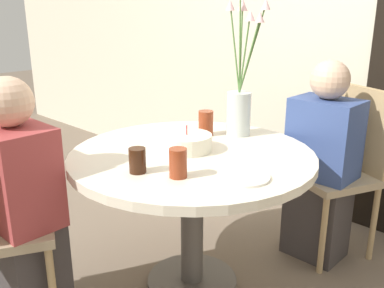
{
  "coord_description": "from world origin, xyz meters",
  "views": [
    {
      "loc": [
        1.29,
        -1.35,
        1.35
      ],
      "look_at": [
        0.0,
        0.0,
        0.75
      ],
      "focal_mm": 40.0,
      "sensor_mm": 36.0,
      "label": 1
    }
  ],
  "objects_px": {
    "flower_vase": "(240,92)",
    "person_woman": "(23,214)",
    "chair_right_flank": "(345,161)",
    "side_plate": "(244,177)",
    "birthday_cake": "(187,142)",
    "person_guest": "(321,169)",
    "drink_glass_1": "(137,160)",
    "drink_glass_2": "(178,163)",
    "drink_glass_0": "(206,123)"
  },
  "relations": [
    {
      "from": "side_plate",
      "to": "person_guest",
      "type": "relative_size",
      "value": 0.19
    },
    {
      "from": "drink_glass_2",
      "to": "person_guest",
      "type": "bearing_deg",
      "value": 81.65
    },
    {
      "from": "drink_glass_0",
      "to": "person_woman",
      "type": "relative_size",
      "value": 0.12
    },
    {
      "from": "flower_vase",
      "to": "person_woman",
      "type": "distance_m",
      "value": 1.18
    },
    {
      "from": "chair_right_flank",
      "to": "side_plate",
      "type": "relative_size",
      "value": 4.51
    },
    {
      "from": "birthday_cake",
      "to": "drink_glass_0",
      "type": "relative_size",
      "value": 1.83
    },
    {
      "from": "person_guest",
      "to": "birthday_cake",
      "type": "bearing_deg",
      "value": -116.94
    },
    {
      "from": "drink_glass_0",
      "to": "drink_glass_1",
      "type": "bearing_deg",
      "value": -75.14
    },
    {
      "from": "birthday_cake",
      "to": "chair_right_flank",
      "type": "bearing_deg",
      "value": 63.55
    },
    {
      "from": "birthday_cake",
      "to": "person_guest",
      "type": "distance_m",
      "value": 0.8
    },
    {
      "from": "drink_glass_1",
      "to": "drink_glass_2",
      "type": "relative_size",
      "value": 0.87
    },
    {
      "from": "birthday_cake",
      "to": "flower_vase",
      "type": "distance_m",
      "value": 0.42
    },
    {
      "from": "flower_vase",
      "to": "person_guest",
      "type": "relative_size",
      "value": 0.7
    },
    {
      "from": "birthday_cake",
      "to": "side_plate",
      "type": "distance_m",
      "value": 0.41
    },
    {
      "from": "flower_vase",
      "to": "chair_right_flank",
      "type": "bearing_deg",
      "value": 48.05
    },
    {
      "from": "person_guest",
      "to": "person_woman",
      "type": "xyz_separation_m",
      "value": [
        -0.66,
        -1.36,
        0.0
      ]
    },
    {
      "from": "chair_right_flank",
      "to": "side_plate",
      "type": "distance_m",
      "value": 0.94
    },
    {
      "from": "chair_right_flank",
      "to": "drink_glass_2",
      "type": "distance_m",
      "value": 1.13
    },
    {
      "from": "drink_glass_1",
      "to": "person_woman",
      "type": "relative_size",
      "value": 0.09
    },
    {
      "from": "drink_glass_1",
      "to": "birthday_cake",
      "type": "bearing_deg",
      "value": 99.1
    },
    {
      "from": "side_plate",
      "to": "drink_glass_1",
      "type": "bearing_deg",
      "value": -144.54
    },
    {
      "from": "flower_vase",
      "to": "drink_glass_0",
      "type": "distance_m",
      "value": 0.24
    },
    {
      "from": "person_woman",
      "to": "drink_glass_2",
      "type": "bearing_deg",
      "value": 38.49
    },
    {
      "from": "side_plate",
      "to": "drink_glass_2",
      "type": "distance_m",
      "value": 0.26
    },
    {
      "from": "drink_glass_1",
      "to": "drink_glass_0",
      "type": "bearing_deg",
      "value": 104.86
    },
    {
      "from": "drink_glass_1",
      "to": "person_guest",
      "type": "xyz_separation_m",
      "value": [
        0.29,
        1.02,
        -0.24
      ]
    },
    {
      "from": "birthday_cake",
      "to": "person_guest",
      "type": "height_order",
      "value": "person_guest"
    },
    {
      "from": "drink_glass_0",
      "to": "drink_glass_1",
      "type": "xyz_separation_m",
      "value": [
        0.16,
        -0.59,
        -0.01
      ]
    },
    {
      "from": "drink_glass_1",
      "to": "person_woman",
      "type": "xyz_separation_m",
      "value": [
        -0.36,
        -0.34,
        -0.24
      ]
    },
    {
      "from": "side_plate",
      "to": "drink_glass_0",
      "type": "distance_m",
      "value": 0.61
    },
    {
      "from": "flower_vase",
      "to": "side_plate",
      "type": "xyz_separation_m",
      "value": [
        0.39,
        -0.47,
        -0.22
      ]
    },
    {
      "from": "chair_right_flank",
      "to": "flower_vase",
      "type": "bearing_deg",
      "value": -107.9
    },
    {
      "from": "side_plate",
      "to": "flower_vase",
      "type": "bearing_deg",
      "value": 129.46
    },
    {
      "from": "chair_right_flank",
      "to": "person_woman",
      "type": "height_order",
      "value": "person_woman"
    },
    {
      "from": "drink_glass_2",
      "to": "person_guest",
      "type": "relative_size",
      "value": 0.11
    },
    {
      "from": "drink_glass_1",
      "to": "person_woman",
      "type": "distance_m",
      "value": 0.55
    },
    {
      "from": "person_woman",
      "to": "flower_vase",
      "type": "bearing_deg",
      "value": 73.07
    },
    {
      "from": "flower_vase",
      "to": "person_woman",
      "type": "height_order",
      "value": "flower_vase"
    },
    {
      "from": "chair_right_flank",
      "to": "birthday_cake",
      "type": "distance_m",
      "value": 0.95
    },
    {
      "from": "birthday_cake",
      "to": "person_woman",
      "type": "relative_size",
      "value": 0.21
    },
    {
      "from": "person_guest",
      "to": "person_woman",
      "type": "distance_m",
      "value": 1.51
    },
    {
      "from": "birthday_cake",
      "to": "flower_vase",
      "type": "xyz_separation_m",
      "value": [
        0.01,
        0.38,
        0.18
      ]
    },
    {
      "from": "chair_right_flank",
      "to": "side_plate",
      "type": "bearing_deg",
      "value": -66.61
    },
    {
      "from": "side_plate",
      "to": "drink_glass_2",
      "type": "bearing_deg",
      "value": -138.67
    },
    {
      "from": "chair_right_flank",
      "to": "drink_glass_1",
      "type": "bearing_deg",
      "value": -83.0
    },
    {
      "from": "drink_glass_1",
      "to": "person_guest",
      "type": "distance_m",
      "value": 1.09
    },
    {
      "from": "birthday_cake",
      "to": "person_guest",
      "type": "xyz_separation_m",
      "value": [
        0.35,
        0.68,
        -0.23
      ]
    },
    {
      "from": "birthday_cake",
      "to": "drink_glass_1",
      "type": "xyz_separation_m",
      "value": [
        0.05,
        -0.34,
        0.01
      ]
    },
    {
      "from": "person_guest",
      "to": "person_woman",
      "type": "bearing_deg",
      "value": -115.85
    },
    {
      "from": "drink_glass_0",
      "to": "birthday_cake",
      "type": "bearing_deg",
      "value": -67.69
    }
  ]
}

